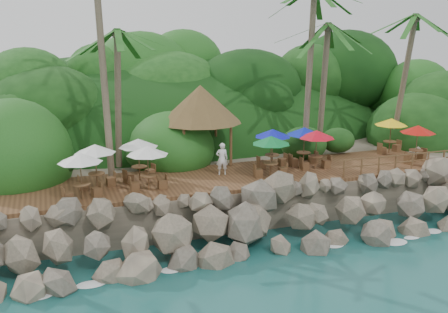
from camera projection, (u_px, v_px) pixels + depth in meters
name	position (u px, v px, depth m)	size (l,w,h in m)	color
ground	(268.00, 261.00, 22.98)	(140.00, 140.00, 0.00)	#19514F
land_base	(179.00, 156.00, 37.38)	(32.00, 25.20, 2.10)	gray
jungle_hill	(158.00, 148.00, 44.51)	(44.80, 28.00, 15.40)	#143811
seawall	(251.00, 222.00, 24.53)	(29.00, 4.00, 2.30)	gray
terrace	(224.00, 178.00, 27.94)	(26.00, 5.00, 0.20)	brown
jungle_foliage	(183.00, 174.00, 36.72)	(44.00, 16.00, 12.00)	#143811
foam_line	(265.00, 258.00, 23.25)	(25.20, 0.80, 0.06)	white
palapa	(200.00, 104.00, 30.06)	(4.87, 4.87, 4.60)	brown
dining_clusters	(253.00, 141.00, 27.94)	(21.41, 5.14, 2.24)	brown
railing	(396.00, 162.00, 28.56)	(7.20, 0.10, 1.00)	brown
waiter	(222.00, 159.00, 27.97)	(0.65, 0.43, 1.79)	white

